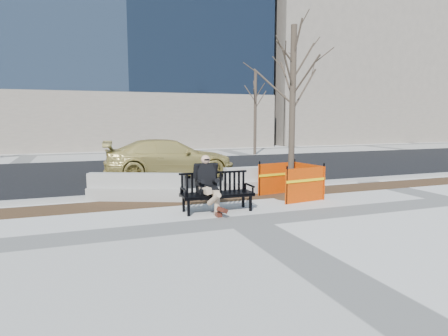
{
  "coord_description": "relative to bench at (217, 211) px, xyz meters",
  "views": [
    {
      "loc": [
        -3.39,
        -7.8,
        2.27
      ],
      "look_at": [
        0.12,
        1.67,
        0.98
      ],
      "focal_mm": 31.65,
      "sensor_mm": 36.0,
      "label": 1
    }
  ],
  "objects": [
    {
      "name": "far_tree_right",
      "position": [
        7.15,
        13.34,
        0.0
      ],
      "size": [
        2.38,
        2.38,
        5.46
      ],
      "primitive_type": null,
      "rotation": [
        0.0,
        0.0,
        -0.2
      ],
      "color": "#4D3E31",
      "rests_on": "ground"
    },
    {
      "name": "curb",
      "position": [
        0.28,
        2.48,
        0.06
      ],
      "size": [
        60.0,
        0.25,
        0.12
      ],
      "primitive_type": "cube",
      "color": "#9E9B93",
      "rests_on": "ground"
    },
    {
      "name": "jersey_barrier_right",
      "position": [
        2.31,
        1.94,
        0.0
      ],
      "size": [
        2.77,
        0.55,
        0.79
      ],
      "primitive_type": null,
      "rotation": [
        0.0,
        0.0,
        -0.0
      ],
      "color": "#ABA8A0",
      "rests_on": "ground"
    },
    {
      "name": "mulch_strip",
      "position": [
        0.28,
        1.53,
        0.0
      ],
      "size": [
        40.0,
        1.2,
        0.02
      ],
      "primitive_type": "cube",
      "color": "#47301C",
      "rests_on": "ground"
    },
    {
      "name": "ground",
      "position": [
        0.28,
        -1.07,
        0.0
      ],
      "size": [
        120.0,
        120.0,
        0.0
      ],
      "primitive_type": "plane",
      "color": "beige",
      "rests_on": "ground"
    },
    {
      "name": "sedan",
      "position": [
        0.2,
        6.1,
        0.0
      ],
      "size": [
        5.12,
        2.45,
        1.44
      ],
      "primitive_type": "imported",
      "rotation": [
        0.0,
        0.0,
        1.48
      ],
      "color": "tan",
      "rests_on": "ground"
    },
    {
      "name": "bench",
      "position": [
        0.0,
        0.0,
        0.0
      ],
      "size": [
        1.8,
        0.66,
        0.96
      ],
      "primitive_type": null,
      "rotation": [
        0.0,
        0.0,
        -0.01
      ],
      "color": "black",
      "rests_on": "ground"
    },
    {
      "name": "seated_man",
      "position": [
        -0.24,
        0.05,
        0.0
      ],
      "size": [
        0.6,
        0.99,
        1.38
      ],
      "primitive_type": null,
      "rotation": [
        0.0,
        0.0,
        -0.01
      ],
      "color": "black",
      "rests_on": "ground"
    },
    {
      "name": "tree_fence",
      "position": [
        2.5,
        0.82,
        0.0
      ],
      "size": [
        2.32,
        2.32,
        5.1
      ],
      "primitive_type": null,
      "rotation": [
        0.0,
        0.0,
        0.15
      ],
      "color": "#F53B01",
      "rests_on": "ground"
    },
    {
      "name": "asphalt_street",
      "position": [
        0.28,
        7.73,
        0.0
      ],
      "size": [
        60.0,
        10.4,
        0.01
      ],
      "primitive_type": "cube",
      "color": "black",
      "rests_on": "ground"
    },
    {
      "name": "jersey_barrier_left",
      "position": [
        -1.66,
        2.0,
        0.0
      ],
      "size": [
        2.66,
        1.53,
        0.76
      ],
      "primitive_type": null,
      "rotation": [
        0.0,
        0.0,
        -0.4
      ],
      "color": "#9E9B94",
      "rests_on": "ground"
    },
    {
      "name": "building_right",
      "position": [
        22.28,
        24.93,
        12.5
      ],
      "size": [
        20.0,
        12.0,
        25.0
      ],
      "primitive_type": "cube",
      "color": "gray",
      "rests_on": "ground"
    }
  ]
}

